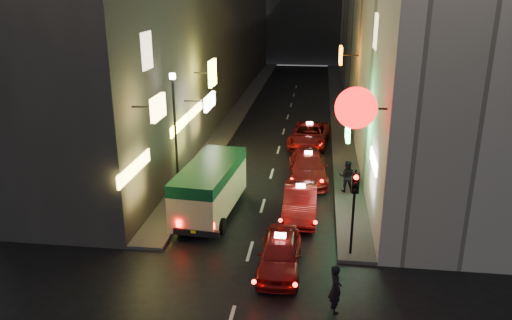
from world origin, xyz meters
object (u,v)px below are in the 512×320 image
at_px(minibus, 210,183).
at_px(pedestrian_crossing, 336,286).
at_px(traffic_light, 355,195).
at_px(lamp_post, 175,129).
at_px(taxi_near, 280,251).

distance_m(minibus, pedestrian_crossing, 8.77).
distance_m(pedestrian_crossing, traffic_light, 3.98).
xyz_separation_m(pedestrian_crossing, lamp_post, (-7.50, 8.04, 2.76)).
bearing_deg(traffic_light, pedestrian_crossing, -101.27).
height_order(taxi_near, lamp_post, lamp_post).
bearing_deg(lamp_post, minibus, -34.18).
xyz_separation_m(minibus, pedestrian_crossing, (5.58, -6.74, -0.62)).
bearing_deg(pedestrian_crossing, minibus, 21.05).
height_order(minibus, lamp_post, lamp_post).
distance_m(minibus, lamp_post, 3.16).
relative_size(minibus, traffic_light, 1.70).
bearing_deg(pedestrian_crossing, lamp_post, 24.42).
relative_size(pedestrian_crossing, traffic_light, 0.55).
bearing_deg(pedestrian_crossing, taxi_near, 21.85).
distance_m(minibus, traffic_light, 7.15).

